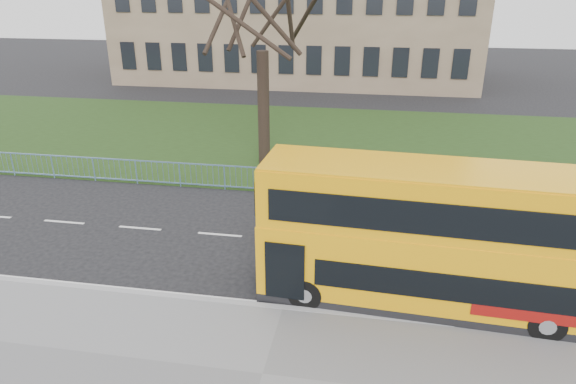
# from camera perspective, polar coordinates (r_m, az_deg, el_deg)

# --- Properties ---
(ground) EXTENTS (120.00, 120.00, 0.00)m
(ground) POSITION_cam_1_polar(r_m,az_deg,el_deg) (15.58, 0.46, -9.78)
(ground) COLOR black
(ground) RESTS_ON ground
(kerb) EXTENTS (80.00, 0.20, 0.14)m
(kerb) POSITION_cam_1_polar(r_m,az_deg,el_deg) (14.28, -0.57, -12.83)
(kerb) COLOR #939396
(kerb) RESTS_ON ground
(grass_verge) EXTENTS (80.00, 15.40, 0.08)m
(grass_verge) POSITION_cam_1_polar(r_m,az_deg,el_deg) (28.61, 5.13, 5.63)
(grass_verge) COLOR #1F3513
(grass_verge) RESTS_ON ground
(guard_railing) EXTENTS (40.00, 0.12, 1.10)m
(guard_railing) POSITION_cam_1_polar(r_m,az_deg,el_deg) (21.19, 3.36, 0.97)
(guard_railing) COLOR #6A93BE
(guard_railing) RESTS_ON ground
(bare_tree) EXTENTS (8.85, 8.85, 12.64)m
(bare_tree) POSITION_cam_1_polar(r_m,az_deg,el_deg) (23.63, -2.90, 17.85)
(bare_tree) COLOR black
(bare_tree) RESTS_ON grass_verge
(yellow_bus) EXTENTS (9.48, 2.72, 3.93)m
(yellow_bus) POSITION_cam_1_polar(r_m,az_deg,el_deg) (14.08, 16.35, -4.70)
(yellow_bus) COLOR #FDAB0A
(yellow_bus) RESTS_ON ground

